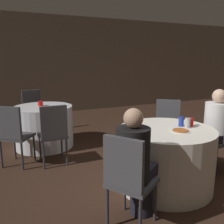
% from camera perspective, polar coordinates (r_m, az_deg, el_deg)
% --- Properties ---
extents(ground_plane, '(16.00, 16.00, 0.00)m').
position_cam_1_polar(ground_plane, '(3.49, 14.79, -15.29)').
color(ground_plane, '#382319').
extents(wall_back, '(16.00, 0.06, 2.80)m').
position_cam_1_polar(wall_back, '(7.66, -9.66, 10.56)').
color(wall_back, gray).
rests_on(wall_back, ground_plane).
extents(table_near, '(1.18, 1.18, 0.75)m').
position_cam_1_polar(table_near, '(3.24, 12.12, -10.12)').
color(table_near, white).
rests_on(table_near, ground_plane).
extents(table_far, '(1.04, 1.04, 0.75)m').
position_cam_1_polar(table_far, '(4.72, -15.30, -3.20)').
color(table_far, silver).
rests_on(table_far, ground_plane).
extents(chair_near_northeast, '(0.56, 0.56, 0.93)m').
position_cam_1_polar(chair_near_northeast, '(4.14, 12.54, -2.57)').
color(chair_near_northeast, '#47474C').
rests_on(chair_near_northeast, ground_plane).
extents(chair_near_east, '(0.43, 0.43, 0.93)m').
position_cam_1_polar(chair_near_east, '(3.89, 23.56, -4.26)').
color(chair_near_east, '#47474C').
rests_on(chair_near_east, ground_plane).
extents(chair_near_southwest, '(0.55, 0.55, 0.93)m').
position_cam_1_polar(chair_near_southwest, '(2.32, 3.58, -14.21)').
color(chair_near_southwest, '#47474C').
rests_on(chair_near_southwest, ground_plane).
extents(chair_far_north, '(0.43, 0.43, 0.93)m').
position_cam_1_polar(chair_far_north, '(5.58, -17.70, 0.90)').
color(chair_far_north, '#47474C').
rests_on(chair_far_north, ground_plane).
extents(chair_far_southwest, '(0.56, 0.56, 0.93)m').
position_cam_1_polar(chair_far_southwest, '(3.90, -21.74, -4.06)').
color(chair_far_southwest, '#47474C').
rests_on(chair_far_southwest, ground_plane).
extents(chair_far_south, '(0.41, 0.41, 0.93)m').
position_cam_1_polar(chair_far_south, '(3.78, -13.27, -4.01)').
color(chair_far_south, '#47474C').
rests_on(chair_far_south, ground_plane).
extents(person_white_shirt, '(0.51, 0.36, 1.18)m').
position_cam_1_polar(person_white_shirt, '(3.75, 22.10, -3.94)').
color(person_white_shirt, black).
rests_on(person_white_shirt, ground_plane).
extents(person_black_shirt, '(0.47, 0.43, 1.15)m').
position_cam_1_polar(person_black_shirt, '(2.45, 5.52, -12.18)').
color(person_black_shirt, black).
rests_on(person_black_shirt, ground_plane).
extents(pizza_plate_near, '(0.24, 0.24, 0.02)m').
position_cam_1_polar(pizza_plate_near, '(3.05, 15.38, -4.14)').
color(pizza_plate_near, white).
rests_on(pizza_plate_near, table_near).
extents(soda_can_blue, '(0.07, 0.07, 0.12)m').
position_cam_1_polar(soda_can_blue, '(3.26, 15.52, -2.11)').
color(soda_can_blue, '#1E38A5').
rests_on(soda_can_blue, table_near).
extents(soda_can_silver, '(0.07, 0.07, 0.12)m').
position_cam_1_polar(soda_can_silver, '(3.21, 16.89, -2.43)').
color(soda_can_silver, silver).
rests_on(soda_can_silver, table_near).
extents(cup_near, '(0.07, 0.07, 0.10)m').
position_cam_1_polar(cup_near, '(3.31, 17.51, -2.22)').
color(cup_near, red).
rests_on(cup_near, table_near).
extents(cup_far, '(0.09, 0.09, 0.09)m').
position_cam_1_polar(cup_far, '(4.69, -16.05, 1.87)').
color(cup_far, red).
rests_on(cup_far, table_far).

